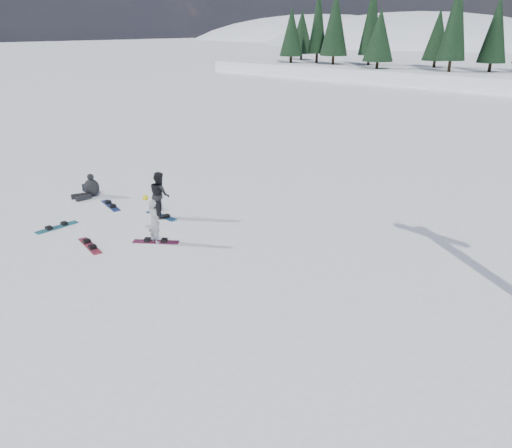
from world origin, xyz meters
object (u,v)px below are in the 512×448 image
Objects in this scene: snowboarder_woman at (154,221)px; gear_bag at (88,188)px; snowboard_loose_b at (90,246)px; snowboard_loose_a at (57,227)px; snowboarder_man at (160,194)px; snowboard_loose_c at (111,206)px; seated_rider at (90,188)px.

gear_bag is at bearing -3.51° from snowboarder_woman.
snowboard_loose_b is 1.00× the size of snowboard_loose_a.
snowboarder_man is 1.13× the size of snowboard_loose_b.
gear_bag is (-6.45, 1.39, -0.60)m from snowboarder_woman.
snowboarder_woman is 3.96m from snowboard_loose_a.
gear_bag is 2.35m from snowboard_loose_c.
snowboarder_man is at bearing 28.65° from snowboard_loose_c.
snowboarder_woman reaches higher than gear_bag.
snowboard_loose_b is at bearing 116.73° from snowboarder_man.
snowboarder_man reaches higher than snowboard_loose_b.
snowboard_loose_c is at bearing -4.81° from snowboarder_woman.
snowboarder_man is at bearing -29.52° from snowboard_loose_a.
snowboard_loose_b is at bearing -28.64° from snowboard_loose_c.
snowboard_loose_b is at bearing -19.21° from seated_rider.
seated_rider is at bearing -170.99° from snowboard_loose_c.
snowboarder_woman is at bearing 1.30° from seated_rider.
gear_bag reaches higher than snowboard_loose_a.
seated_rider is at bearing 160.61° from snowboard_loose_b.
snowboard_loose_a is at bearing -169.67° from snowboard_loose_b.
seated_rider is 1.66m from snowboard_loose_c.
snowboarder_man is 4.05m from seated_rider.
gear_bag is 4.10m from snowboard_loose_a.
snowboarder_man is at bearing -33.79° from snowboarder_woman.
gear_bag is at bearing 162.01° from snowboard_loose_b.
seated_rider is at bearing -2.46° from snowboarder_woman.
gear_bag is (-0.70, 0.26, -0.22)m from seated_rider.
snowboarder_woman reaches higher than seated_rider.
snowboarder_man is (-1.77, 1.62, 0.10)m from snowboarder_woman.
gear_bag reaches higher than snowboard_loose_b.
snowboarder_man is 2.59m from snowboard_loose_c.
snowboard_loose_a is (0.56, -2.52, 0.00)m from snowboard_loose_c.
snowboard_loose_b is (4.44, -2.74, -0.35)m from seated_rider.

